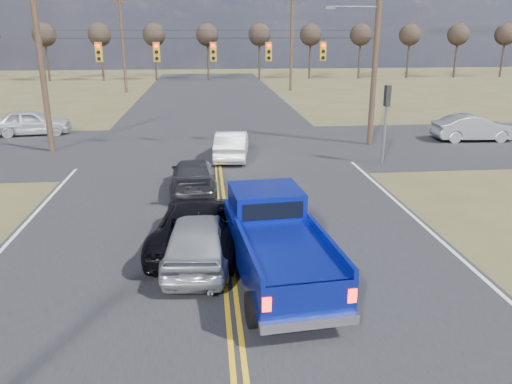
{
  "coord_description": "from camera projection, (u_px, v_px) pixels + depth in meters",
  "views": [
    {
      "loc": [
        -0.49,
        -9.9,
        6.36
      ],
      "look_at": [
        1.01,
        5.05,
        1.5
      ],
      "focal_mm": 35.0,
      "sensor_mm": 36.0,
      "label": 1
    }
  ],
  "objects": [
    {
      "name": "pickup_truck",
      "position": [
        276.0,
        243.0,
        13.08
      ],
      "size": [
        2.72,
        5.93,
        2.16
      ],
      "rotation": [
        0.0,
        0.0,
        0.09
      ],
      "color": "black",
      "rests_on": "ground"
    },
    {
      "name": "ground",
      "position": [
        234.0,
        324.0,
        11.37
      ],
      "size": [
        160.0,
        160.0,
        0.0
      ],
      "primitive_type": "plane",
      "color": "brown",
      "rests_on": "ground"
    },
    {
      "name": "utility_poles",
      "position": [
        214.0,
        54.0,
        25.86
      ],
      "size": [
        19.6,
        58.32,
        10.0
      ],
      "color": "#473323",
      "rests_on": "ground"
    },
    {
      "name": "road_cross",
      "position": [
        216.0,
        148.0,
        28.41
      ],
      "size": [
        120.0,
        12.0,
        0.02
      ],
      "primitive_type": "cube",
      "color": "#28282B",
      "rests_on": "ground"
    },
    {
      "name": "cross_car_east_near",
      "position": [
        474.0,
        128.0,
        30.07
      ],
      "size": [
        1.82,
        4.81,
        1.57
      ],
      "primitive_type": "imported",
      "rotation": [
        0.0,
        0.0,
        1.54
      ],
      "color": "gray",
      "rests_on": "ground"
    },
    {
      "name": "treeline",
      "position": [
        211.0,
        41.0,
        35.14
      ],
      "size": [
        87.0,
        117.8,
        7.4
      ],
      "color": "#33261C",
      "rests_on": "ground"
    },
    {
      "name": "white_car_queue",
      "position": [
        232.0,
        145.0,
        25.89
      ],
      "size": [
        2.08,
        4.63,
        1.48
      ],
      "primitive_type": "imported",
      "rotation": [
        0.0,
        0.0,
        3.02
      ],
      "color": "white",
      "rests_on": "ground"
    },
    {
      "name": "signal_gantry",
      "position": [
        223.0,
        56.0,
        26.7
      ],
      "size": [
        19.6,
        4.83,
        10.0
      ],
      "color": "#473323",
      "rests_on": "ground"
    },
    {
      "name": "silver_suv",
      "position": [
        199.0,
        238.0,
        14.12
      ],
      "size": [
        2.18,
        4.68,
        1.55
      ],
      "primitive_type": "imported",
      "rotation": [
        0.0,
        0.0,
        3.06
      ],
      "color": "#979A9E",
      "rests_on": "ground"
    },
    {
      "name": "black_suv",
      "position": [
        199.0,
        224.0,
        15.23
      ],
      "size": [
        3.15,
        5.61,
        1.48
      ],
      "primitive_type": "imported",
      "rotation": [
        0.0,
        0.0,
        3.01
      ],
      "color": "black",
      "rests_on": "ground"
    },
    {
      "name": "dgrey_car_queue",
      "position": [
        194.0,
        175.0,
        20.61
      ],
      "size": [
        1.89,
        4.6,
        1.33
      ],
      "primitive_type": "imported",
      "rotation": [
        0.0,
        0.0,
        3.15
      ],
      "color": "#2E2F33",
      "rests_on": "ground"
    },
    {
      "name": "cross_car_west",
      "position": [
        31.0,
        122.0,
        31.79
      ],
      "size": [
        2.54,
        4.98,
        1.63
      ],
      "primitive_type": "imported",
      "rotation": [
        0.0,
        0.0,
        1.71
      ],
      "color": "silver",
      "rests_on": "ground"
    },
    {
      "name": "road_main",
      "position": [
        220.0,
        191.0,
        20.84
      ],
      "size": [
        14.0,
        120.0,
        0.02
      ],
      "primitive_type": "cube",
      "color": "#28282B",
      "rests_on": "ground"
    }
  ]
}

